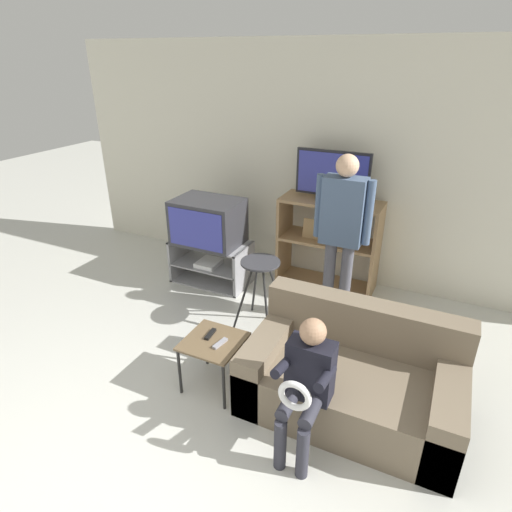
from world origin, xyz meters
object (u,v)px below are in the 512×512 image
object	(u,v)px
couch	(352,379)
remote_control_black	(210,334)
snack_table	(214,346)
tv_stand	(211,262)
television_flat	(332,177)
folding_stool	(260,274)
person_seated_child	(306,380)
television_main	(208,222)
media_shelf	(328,243)
remote_control_white	(220,343)
person_standing_adult	(342,225)

from	to	relation	value
couch	remote_control_black	bearing A→B (deg)	-170.01
couch	snack_table	bearing A→B (deg)	-166.92
tv_stand	snack_table	world-z (taller)	tv_stand
television_flat	folding_stool	bearing A→B (deg)	-105.75
folding_stool	person_seated_child	xyz separation A→B (m)	(0.86, -1.16, -0.01)
television_flat	folding_stool	world-z (taller)	television_flat
television_main	media_shelf	bearing A→B (deg)	22.10
remote_control_white	couch	xyz separation A→B (m)	(0.96, 0.26, -0.19)
folding_stool	couch	size ratio (longest dim) A/B	0.47
snack_table	remote_control_white	world-z (taller)	remote_control_white
remote_control_black	person_seated_child	distance (m)	0.95
remote_control_white	couch	distance (m)	1.02
remote_control_black	television_flat	bearing A→B (deg)	75.45
television_main	person_standing_adult	xyz separation A→B (m)	(1.53, -0.13, 0.26)
person_seated_child	tv_stand	bearing A→B (deg)	135.27
person_standing_adult	folding_stool	bearing A→B (deg)	-144.13
tv_stand	person_seated_child	distance (m)	2.51
folding_stool	remote_control_black	world-z (taller)	folding_stool
remote_control_white	television_flat	bearing A→B (deg)	94.42
couch	person_standing_adult	world-z (taller)	person_standing_adult
snack_table	remote_control_black	bearing A→B (deg)	138.35
television_flat	person_seated_child	xyz separation A→B (m)	(0.55, -2.26, -0.71)
folding_stool	person_standing_adult	size ratio (longest dim) A/B	0.43
remote_control_black	remote_control_white	bearing A→B (deg)	-33.23
snack_table	couch	bearing A→B (deg)	13.08
media_shelf	television_flat	distance (m)	0.75
remote_control_black	person_seated_child	world-z (taller)	person_seated_child
folding_stool	person_standing_adult	distance (m)	0.88
television_main	folding_stool	world-z (taller)	television_main
couch	remote_control_white	bearing A→B (deg)	-164.79
folding_stool	person_standing_adult	xyz separation A→B (m)	(0.62, 0.45, 0.43)
tv_stand	remote_control_white	world-z (taller)	tv_stand
folding_stool	remote_control_white	size ratio (longest dim) A/B	4.94
media_shelf	snack_table	xyz separation A→B (m)	(-0.31, -1.99, -0.14)
folding_stool	snack_table	bearing A→B (deg)	-88.44
snack_table	person_seated_child	world-z (taller)	person_seated_child
tv_stand	television_flat	bearing A→B (deg)	22.93
television_flat	person_standing_adult	xyz separation A→B (m)	(0.31, -0.66, -0.26)
person_standing_adult	snack_table	bearing A→B (deg)	-113.61
remote_control_black	couch	world-z (taller)	couch
remote_control_black	person_seated_child	bearing A→B (deg)	-23.33
tv_stand	television_flat	size ratio (longest dim) A/B	1.12
television_flat	snack_table	distance (m)	2.22
couch	media_shelf	bearing A→B (deg)	112.73
television_main	person_seated_child	bearing A→B (deg)	-44.40
person_seated_child	snack_table	bearing A→B (deg)	163.24
person_standing_adult	television_flat	bearing A→B (deg)	115.00
snack_table	remote_control_black	xyz separation A→B (m)	(-0.05, 0.05, 0.07)
tv_stand	person_standing_adult	size ratio (longest dim) A/B	0.53
snack_table	remote_control_white	bearing A→B (deg)	-15.95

